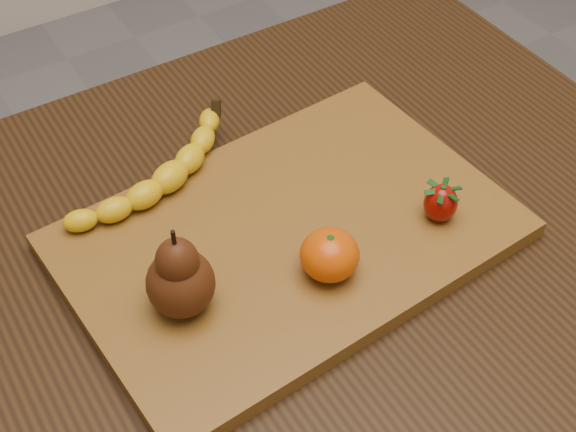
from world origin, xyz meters
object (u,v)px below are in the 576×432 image
cutting_board (288,236)px  mandarin (330,255)px  pear (179,271)px  table (256,308)px

cutting_board → mandarin: mandarin is taller
pear → mandarin: (0.14, -0.04, -0.03)m
mandarin → pear: bearing=164.8°
cutting_board → pear: pear is taller
table → pear: pear is taller
table → pear: 0.20m
table → cutting_board: (0.04, -0.01, 0.11)m
cutting_board → mandarin: bearing=-90.2°
table → pear: bearing=-157.7°
table → mandarin: (0.04, -0.08, 0.14)m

